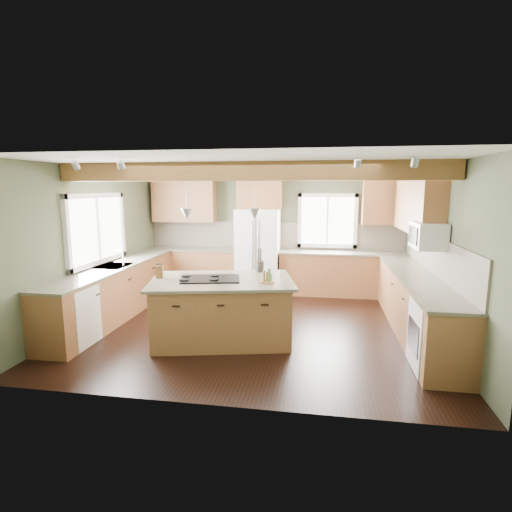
# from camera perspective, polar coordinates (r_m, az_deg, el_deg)

# --- Properties ---
(floor) EXTENTS (5.60, 5.60, 0.00)m
(floor) POSITION_cam_1_polar(r_m,az_deg,el_deg) (6.69, -0.01, -9.88)
(floor) COLOR black
(floor) RESTS_ON ground
(ceiling) EXTENTS (5.60, 5.60, 0.00)m
(ceiling) POSITION_cam_1_polar(r_m,az_deg,el_deg) (6.32, -0.01, 12.94)
(ceiling) COLOR silver
(ceiling) RESTS_ON wall_back
(wall_back) EXTENTS (5.60, 0.00, 5.60)m
(wall_back) POSITION_cam_1_polar(r_m,az_deg,el_deg) (8.83, 2.61, 3.56)
(wall_back) COLOR #48533B
(wall_back) RESTS_ON ground
(wall_left) EXTENTS (0.00, 5.00, 5.00)m
(wall_left) POSITION_cam_1_polar(r_m,az_deg,el_deg) (7.36, -22.07, 1.62)
(wall_left) COLOR #48533B
(wall_left) RESTS_ON ground
(wall_right) EXTENTS (0.00, 5.00, 5.00)m
(wall_right) POSITION_cam_1_polar(r_m,az_deg,el_deg) (6.54, 24.97, 0.50)
(wall_right) COLOR #48533B
(wall_right) RESTS_ON ground
(ceiling_beam) EXTENTS (5.55, 0.26, 0.26)m
(ceiling_beam) POSITION_cam_1_polar(r_m,az_deg,el_deg) (5.65, -1.13, 12.00)
(ceiling_beam) COLOR brown
(ceiling_beam) RESTS_ON ceiling
(soffit_trim) EXTENTS (5.55, 0.20, 0.10)m
(soffit_trim) POSITION_cam_1_polar(r_m,az_deg,el_deg) (8.69, 2.59, 11.64)
(soffit_trim) COLOR brown
(soffit_trim) RESTS_ON ceiling
(backsplash_back) EXTENTS (5.58, 0.03, 0.58)m
(backsplash_back) POSITION_cam_1_polar(r_m,az_deg,el_deg) (8.83, 2.59, 2.97)
(backsplash_back) COLOR brown
(backsplash_back) RESTS_ON wall_back
(backsplash_right) EXTENTS (0.03, 3.70, 0.58)m
(backsplash_right) POSITION_cam_1_polar(r_m,az_deg,el_deg) (6.60, 24.68, -0.20)
(backsplash_right) COLOR brown
(backsplash_right) RESTS_ON wall_right
(base_cab_back_left) EXTENTS (2.02, 0.60, 0.88)m
(base_cab_back_left) POSITION_cam_1_polar(r_m,az_deg,el_deg) (9.06, -8.98, -1.90)
(base_cab_back_left) COLOR brown
(base_cab_back_left) RESTS_ON floor
(counter_back_left) EXTENTS (2.06, 0.64, 0.04)m
(counter_back_left) POSITION_cam_1_polar(r_m,az_deg,el_deg) (8.98, -9.06, 0.97)
(counter_back_left) COLOR #4A4336
(counter_back_left) RESTS_ON base_cab_back_left
(base_cab_back_right) EXTENTS (2.62, 0.60, 0.88)m
(base_cab_back_right) POSITION_cam_1_polar(r_m,az_deg,el_deg) (8.63, 12.21, -2.59)
(base_cab_back_right) COLOR brown
(base_cab_back_right) RESTS_ON floor
(counter_back_right) EXTENTS (2.66, 0.64, 0.04)m
(counter_back_right) POSITION_cam_1_polar(r_m,az_deg,el_deg) (8.54, 12.32, 0.43)
(counter_back_right) COLOR #4A4336
(counter_back_right) RESTS_ON base_cab_back_right
(base_cab_left) EXTENTS (0.60, 3.70, 0.88)m
(base_cab_left) POSITION_cam_1_polar(r_m,az_deg,el_deg) (7.42, -19.45, -4.94)
(base_cab_left) COLOR brown
(base_cab_left) RESTS_ON floor
(counter_left) EXTENTS (0.64, 3.74, 0.04)m
(counter_left) POSITION_cam_1_polar(r_m,az_deg,el_deg) (7.32, -19.66, -1.45)
(counter_left) COLOR #4A4336
(counter_left) RESTS_ON base_cab_left
(base_cab_right) EXTENTS (0.60, 3.70, 0.88)m
(base_cab_right) POSITION_cam_1_polar(r_m,az_deg,el_deg) (6.69, 21.84, -6.64)
(base_cab_right) COLOR brown
(base_cab_right) RESTS_ON floor
(counter_right) EXTENTS (0.64, 3.74, 0.04)m
(counter_right) POSITION_cam_1_polar(r_m,az_deg,el_deg) (6.59, 22.09, -2.79)
(counter_right) COLOR #4A4336
(counter_right) RESTS_ON base_cab_right
(upper_cab_back_left) EXTENTS (1.40, 0.35, 0.90)m
(upper_cab_back_left) POSITION_cam_1_polar(r_m,az_deg,el_deg) (9.07, -10.20, 7.69)
(upper_cab_back_left) COLOR brown
(upper_cab_back_left) RESTS_ON wall_back
(upper_cab_over_fridge) EXTENTS (0.96, 0.35, 0.70)m
(upper_cab_over_fridge) POSITION_cam_1_polar(r_m,az_deg,el_deg) (8.65, 0.52, 9.08)
(upper_cab_over_fridge) COLOR brown
(upper_cab_over_fridge) RESTS_ON wall_back
(upper_cab_right) EXTENTS (0.35, 2.20, 0.90)m
(upper_cab_right) POSITION_cam_1_polar(r_m,az_deg,el_deg) (7.31, 22.13, 6.69)
(upper_cab_right) COLOR brown
(upper_cab_right) RESTS_ON wall_right
(upper_cab_back_corner) EXTENTS (0.90, 0.35, 0.90)m
(upper_cab_back_corner) POSITION_cam_1_polar(r_m,az_deg,el_deg) (8.65, 17.94, 7.29)
(upper_cab_back_corner) COLOR brown
(upper_cab_back_corner) RESTS_ON wall_back
(window_left) EXTENTS (0.04, 1.60, 1.05)m
(window_left) POSITION_cam_1_polar(r_m,az_deg,el_deg) (7.37, -21.85, 3.60)
(window_left) COLOR white
(window_left) RESTS_ON wall_left
(window_back) EXTENTS (1.10, 0.04, 1.00)m
(window_back) POSITION_cam_1_polar(r_m,az_deg,el_deg) (8.73, 10.15, 4.99)
(window_back) COLOR white
(window_back) RESTS_ON wall_back
(sink) EXTENTS (0.50, 0.65, 0.03)m
(sink) POSITION_cam_1_polar(r_m,az_deg,el_deg) (7.32, -19.66, -1.41)
(sink) COLOR #262628
(sink) RESTS_ON counter_left
(faucet) EXTENTS (0.02, 0.02, 0.28)m
(faucet) POSITION_cam_1_polar(r_m,az_deg,el_deg) (7.21, -18.47, -0.34)
(faucet) COLOR #B2B2B7
(faucet) RESTS_ON sink
(dishwasher) EXTENTS (0.60, 0.60, 0.84)m
(dishwasher) POSITION_cam_1_polar(r_m,az_deg,el_deg) (6.35, -25.01, -7.83)
(dishwasher) COLOR white
(dishwasher) RESTS_ON floor
(oven) EXTENTS (0.60, 0.72, 0.84)m
(oven) POSITION_cam_1_polar(r_m,az_deg,el_deg) (5.50, 24.66, -10.48)
(oven) COLOR white
(oven) RESTS_ON floor
(microwave) EXTENTS (0.40, 0.70, 0.38)m
(microwave) POSITION_cam_1_polar(r_m,az_deg,el_deg) (6.41, 23.35, 2.69)
(microwave) COLOR white
(microwave) RESTS_ON wall_right
(pendant_left) EXTENTS (0.18, 0.18, 0.16)m
(pendant_left) POSITION_cam_1_polar(r_m,az_deg,el_deg) (5.78, -9.87, 5.96)
(pendant_left) COLOR #B2B2B7
(pendant_left) RESTS_ON ceiling
(pendant_right) EXTENTS (0.18, 0.18, 0.16)m
(pendant_right) POSITION_cam_1_polar(r_m,az_deg,el_deg) (5.75, -0.23, 6.08)
(pendant_right) COLOR #B2B2B7
(pendant_right) RESTS_ON ceiling
(refrigerator) EXTENTS (0.90, 0.74, 1.80)m
(refrigerator) POSITION_cam_1_polar(r_m,az_deg,el_deg) (8.55, 0.30, 0.66)
(refrigerator) COLOR white
(refrigerator) RESTS_ON floor
(island) EXTENTS (2.14, 1.57, 0.88)m
(island) POSITION_cam_1_polar(r_m,az_deg,el_deg) (6.01, -4.85, -7.80)
(island) COLOR olive
(island) RESTS_ON floor
(island_top) EXTENTS (2.29, 1.72, 0.04)m
(island_top) POSITION_cam_1_polar(r_m,az_deg,el_deg) (5.89, -4.92, -3.52)
(island_top) COLOR #4A4336
(island_top) RESTS_ON island
(cooktop) EXTENTS (0.94, 0.72, 0.02)m
(cooktop) POSITION_cam_1_polar(r_m,az_deg,el_deg) (5.89, -6.49, -3.25)
(cooktop) COLOR black
(cooktop) RESTS_ON island_top
(knife_block) EXTENTS (0.12, 0.10, 0.18)m
(knife_block) POSITION_cam_1_polar(r_m,az_deg,el_deg) (6.11, -13.64, -2.24)
(knife_block) COLOR brown
(knife_block) RESTS_ON island_top
(utensil_crock) EXTENTS (0.14, 0.14, 0.17)m
(utensil_crock) POSITION_cam_1_polar(r_m,az_deg,el_deg) (6.38, 0.55, -1.48)
(utensil_crock) COLOR #453C37
(utensil_crock) RESTS_ON island_top
(bottle_tray) EXTENTS (0.27, 0.27, 0.20)m
(bottle_tray) POSITION_cam_1_polar(r_m,az_deg,el_deg) (5.64, 1.58, -2.85)
(bottle_tray) COLOR #582E1A
(bottle_tray) RESTS_ON island_top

